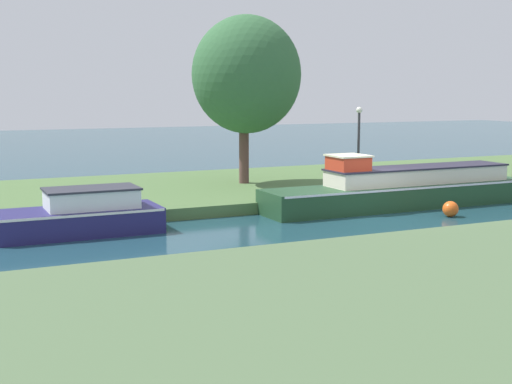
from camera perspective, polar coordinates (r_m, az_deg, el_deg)
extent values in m
plane|color=#1D424F|center=(23.70, 9.73, -1.97)|extent=(120.00, 120.00, 0.00)
cube|color=#4D6D3C|center=(29.62, 2.03, 0.56)|extent=(72.00, 10.00, 0.40)
cube|color=#214628|center=(25.65, 11.60, -0.29)|extent=(10.50, 1.94, 0.84)
cube|color=white|center=(25.60, 11.62, 0.55)|extent=(10.29, 1.97, 0.07)
cube|color=silver|center=(26.05, 13.07, 1.33)|extent=(7.12, 1.48, 0.55)
cube|color=#282636|center=(26.02, 13.10, 2.00)|extent=(7.22, 1.55, 0.06)
cube|color=red|center=(24.27, 7.53, 2.26)|extent=(1.13, 1.24, 0.53)
cube|color=beige|center=(24.24, 7.54, 2.96)|extent=(1.23, 1.32, 0.06)
cube|color=navy|center=(21.04, -14.20, -2.35)|extent=(4.67, 1.90, 0.75)
cube|color=white|center=(20.98, -14.24, -1.45)|extent=(4.58, 1.93, 0.07)
cube|color=white|center=(21.00, -13.26, -0.55)|extent=(2.59, 1.44, 0.54)
cube|color=#2E2F39|center=(20.96, -13.29, 0.26)|extent=(2.69, 1.52, 0.06)
cylinder|color=brown|center=(28.63, -0.99, 3.84)|extent=(0.40, 0.40, 3.12)
ellipsoid|color=#33643A|center=(28.30, -0.78, 9.56)|extent=(4.40, 4.28, 4.70)
cylinder|color=#333338|center=(27.47, 8.35, 3.35)|extent=(0.10, 0.10, 2.91)
sphere|color=white|center=(27.38, 8.42, 6.63)|extent=(0.24, 0.24, 0.24)
cylinder|color=#44382D|center=(27.72, 12.24, 1.16)|extent=(0.14, 0.14, 0.86)
sphere|color=#E55919|center=(24.11, 15.58, -1.34)|extent=(0.53, 0.53, 0.53)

